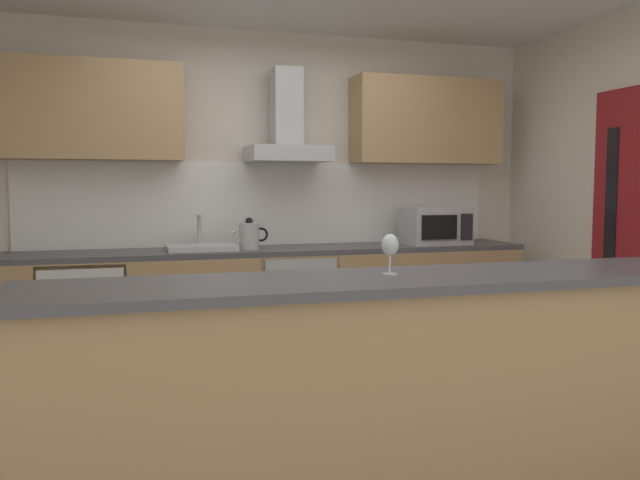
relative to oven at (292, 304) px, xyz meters
name	(u,v)px	position (x,y,z in m)	size (l,w,h in m)	color
ground	(338,433)	(-0.11, -1.45, -0.47)	(5.49, 4.59, 0.02)	slate
wall_back	(266,195)	(-0.11, 0.41, 0.84)	(5.49, 0.12, 2.60)	silver
backsplash_tile	(268,204)	(-0.11, 0.33, 0.77)	(3.82, 0.02, 0.66)	white
counter_back	(278,306)	(-0.11, 0.03, -0.01)	(3.96, 0.60, 0.90)	tan
counter_island	(394,387)	(-0.12, -2.26, 0.04)	(3.14, 0.64, 0.98)	tan
upper_cabinets	(272,117)	(-0.11, 0.18, 1.45)	(3.90, 0.32, 0.70)	tan
side_door	(637,237)	(2.12, -1.21, 0.57)	(0.08, 0.85, 2.05)	maroon
oven	(292,304)	(0.00, 0.00, 0.00)	(0.60, 0.62, 0.80)	slate
refrigerator	(85,321)	(-1.51, 0.00, -0.03)	(0.58, 0.60, 0.85)	white
microwave	(436,226)	(1.20, -0.03, 0.59)	(0.50, 0.38, 0.30)	#B7BABC
sink	(201,246)	(-0.69, 0.01, 0.47)	(0.50, 0.40, 0.26)	silver
kettle	(249,235)	(-0.34, -0.03, 0.55)	(0.29, 0.15, 0.24)	#B7BABC
range_hood	(287,132)	(0.00, 0.13, 1.33)	(0.62, 0.45, 0.72)	#B7BABC
wine_glass	(390,246)	(-0.13, -2.21, 0.65)	(0.08, 0.08, 0.18)	silver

